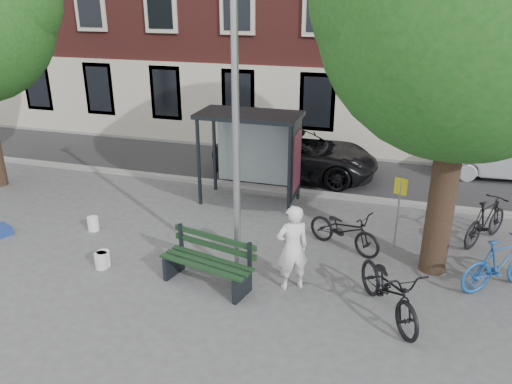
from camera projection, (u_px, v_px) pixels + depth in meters
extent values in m
plane|color=#4C4C4F|center=(238.00, 276.00, 10.75)|extent=(90.00, 90.00, 0.00)
cube|color=#28282B|center=(304.00, 172.00, 16.96)|extent=(40.00, 4.00, 0.01)
cube|color=gray|center=(291.00, 191.00, 15.17)|extent=(40.00, 0.25, 0.12)
cube|color=gray|center=(315.00, 153.00, 18.72)|extent=(40.00, 0.25, 0.12)
cylinder|color=#9EA0A3|center=(236.00, 142.00, 9.63)|extent=(0.14, 0.14, 6.00)
cylinder|color=#9EA0A3|center=(238.00, 271.00, 10.70)|extent=(0.28, 0.28, 0.24)
cylinder|color=black|center=(442.00, 198.00, 10.37)|extent=(0.56, 0.56, 3.40)
sphere|color=#1A4F17|center=(471.00, 9.00, 8.99)|extent=(5.60, 5.60, 5.60)
cube|color=#1E2328|center=(199.00, 163.00, 13.92)|extent=(0.08, 0.08, 2.50)
cube|color=#1E2328|center=(289.00, 172.00, 13.22)|extent=(0.08, 0.08, 2.50)
cube|color=#1E2328|center=(214.00, 151.00, 14.99)|extent=(0.08, 0.08, 2.50)
cube|color=#1E2328|center=(299.00, 158.00, 14.29)|extent=(0.08, 0.08, 2.50)
cube|color=#1E2328|center=(249.00, 115.00, 13.61)|extent=(2.85, 1.45, 0.12)
cube|color=#8C999E|center=(256.00, 150.00, 14.59)|extent=(2.34, 0.04, 2.00)
cube|color=#1E2328|center=(295.00, 161.00, 13.71)|extent=(0.12, 1.14, 2.12)
cube|color=#D84C19|center=(297.00, 161.00, 13.69)|extent=(0.02, 0.90, 1.62)
imported|color=white|center=(292.00, 248.00, 9.99)|extent=(0.80, 0.73, 1.84)
cube|color=#1E2328|center=(174.00, 264.00, 10.70)|extent=(0.23, 0.64, 0.52)
cube|color=#1E2328|center=(242.00, 286.00, 9.91)|extent=(0.23, 0.64, 0.52)
cube|color=#17331A|center=(200.00, 267.00, 10.03)|extent=(1.99, 0.59, 0.05)
cube|color=#17331A|center=(206.00, 263.00, 10.20)|extent=(1.99, 0.59, 0.05)
cube|color=#17331A|center=(212.00, 258.00, 10.37)|extent=(1.99, 0.59, 0.05)
cube|color=#17331A|center=(215.00, 246.00, 10.37)|extent=(1.97, 0.51, 0.11)
cube|color=#17331A|center=(214.00, 237.00, 10.30)|extent=(1.97, 0.51, 0.11)
imported|color=black|center=(344.00, 230.00, 11.70)|extent=(2.01, 1.44, 1.01)
imported|color=#1B4C98|center=(501.00, 264.00, 10.09)|extent=(1.86, 1.59, 1.15)
imported|color=black|center=(389.00, 289.00, 9.25)|extent=(1.77, 2.28, 1.15)
imported|color=black|center=(486.00, 221.00, 11.99)|extent=(1.49, 1.89, 1.14)
imported|color=black|center=(296.00, 154.00, 16.39)|extent=(5.34, 2.53, 1.47)
imported|color=#B2B5BA|center=(504.00, 159.00, 16.19)|extent=(4.03, 1.75, 1.29)
cube|color=navy|center=(1.00, 230.00, 12.57)|extent=(0.67, 0.59, 0.20)
cylinder|color=silver|center=(101.00, 261.00, 10.99)|extent=(0.31, 0.31, 0.36)
cylinder|color=white|center=(104.00, 259.00, 11.08)|extent=(0.37, 0.37, 0.36)
cylinder|color=white|center=(93.00, 224.00, 12.74)|extent=(0.34, 0.34, 0.36)
cylinder|color=#9EA0A3|center=(398.00, 215.00, 11.64)|extent=(0.04, 0.04, 1.70)
cube|color=gold|center=(401.00, 186.00, 11.38)|extent=(0.29, 0.14, 0.40)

